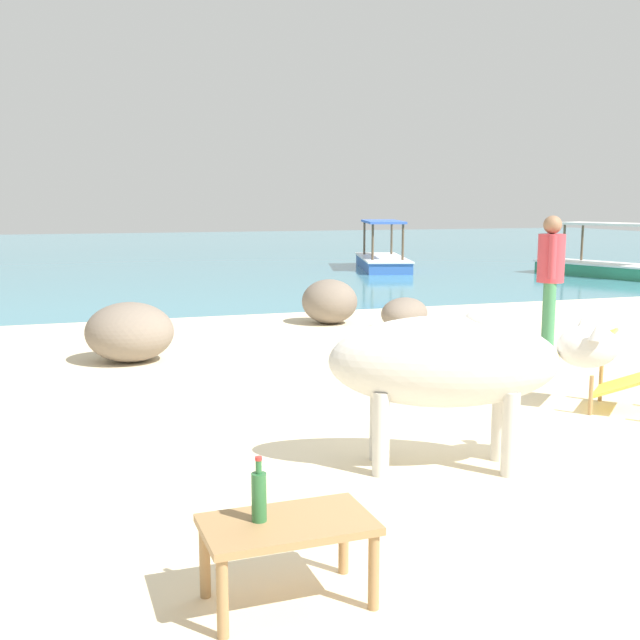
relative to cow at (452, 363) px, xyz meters
name	(u,v)px	position (x,y,z in m)	size (l,w,h in m)	color
sand_beach	(458,450)	(0.26, 0.37, -0.75)	(18.00, 14.00, 0.04)	beige
water_surface	(151,255)	(0.26, 22.37, -0.77)	(60.00, 36.00, 0.03)	teal
cow	(452,363)	(0.00, 0.00, 0.00)	(1.96, 1.03, 1.10)	beige
low_bench_table	(288,534)	(-1.53, -1.38, -0.40)	(0.77, 0.47, 0.39)	#A37A4C
bottle	(259,495)	(-1.65, -1.35, -0.22)	(0.07, 0.07, 0.30)	#2D6B38
deck_chair_far	(604,365)	(1.96, 0.94, -0.34)	(0.91, 0.92, 0.68)	#A37A4C
person_standing	(551,272)	(3.11, 3.44, 0.22)	(0.32, 0.45, 1.62)	#428956
shore_rock_large	(404,313)	(2.06, 5.34, -0.50)	(0.80, 0.61, 0.45)	gray
shore_rock_medium	(130,332)	(-1.79, 4.25, -0.39)	(0.99, 0.92, 0.67)	gray
shore_rock_flat	(330,301)	(1.22, 6.14, -0.40)	(0.83, 0.77, 0.65)	gray
boat_blue	(382,259)	(5.60, 14.67, -0.47)	(2.10, 3.85, 1.29)	#3866B7
boat_green	(611,265)	(10.01, 10.96, -0.47)	(2.32, 3.85, 1.29)	#338E66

